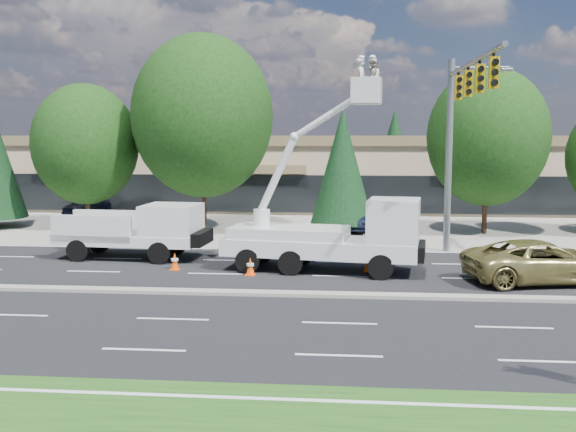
# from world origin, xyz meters

# --- Properties ---
(ground) EXTENTS (140.00, 140.00, 0.00)m
(ground) POSITION_xyz_m (0.00, 0.00, 0.00)
(ground) COLOR black
(ground) RESTS_ON ground
(concrete_apron) EXTENTS (140.00, 22.00, 0.01)m
(concrete_apron) POSITION_xyz_m (0.00, 20.00, 0.01)
(concrete_apron) COLOR gray
(concrete_apron) RESTS_ON ground
(road_median) EXTENTS (120.00, 0.55, 0.12)m
(road_median) POSITION_xyz_m (0.00, 0.00, 0.06)
(road_median) COLOR gray
(road_median) RESTS_ON ground
(strip_mall) EXTENTS (50.40, 15.40, 5.50)m
(strip_mall) POSITION_xyz_m (0.00, 29.97, 2.83)
(strip_mall) COLOR tan
(strip_mall) RESTS_ON ground
(tree_front_c) EXTENTS (6.14, 6.14, 8.52)m
(tree_front_c) POSITION_xyz_m (-10.00, 15.00, 4.99)
(tree_front_c) COLOR #332114
(tree_front_c) RESTS_ON ground
(tree_front_d) EXTENTS (8.12, 8.12, 11.26)m
(tree_front_d) POSITION_xyz_m (-3.00, 15.00, 6.59)
(tree_front_d) COLOR #332114
(tree_front_d) RESTS_ON ground
(tree_front_e) EXTENTS (3.57, 3.57, 7.04)m
(tree_front_e) POSITION_xyz_m (5.00, 15.00, 3.78)
(tree_front_e) COLOR #332114
(tree_front_e) RESTS_ON ground
(tree_front_f) EXTENTS (6.67, 6.67, 9.25)m
(tree_front_f) POSITION_xyz_m (13.00, 15.00, 5.42)
(tree_front_f) COLOR #332114
(tree_front_f) RESTS_ON ground
(tree_back_a) EXTENTS (4.63, 4.63, 9.13)m
(tree_back_a) POSITION_xyz_m (-18.00, 42.00, 4.90)
(tree_back_a) COLOR #332114
(tree_back_a) RESTS_ON ground
(tree_back_b) EXTENTS (5.99, 5.99, 11.80)m
(tree_back_b) POSITION_xyz_m (-4.00, 42.00, 6.33)
(tree_back_b) COLOR #332114
(tree_back_b) RESTS_ON ground
(tree_back_c) EXTENTS (4.13, 4.13, 8.13)m
(tree_back_c) POSITION_xyz_m (10.00, 42.00, 4.36)
(tree_back_c) COLOR #332114
(tree_back_c) RESTS_ON ground
(tree_back_d) EXTENTS (4.94, 4.94, 9.73)m
(tree_back_d) POSITION_xyz_m (22.00, 42.00, 5.22)
(tree_back_d) COLOR #332114
(tree_back_d) RESTS_ON ground
(signal_mast) EXTENTS (2.76, 10.16, 9.00)m
(signal_mast) POSITION_xyz_m (10.03, 7.04, 6.06)
(signal_mast) COLOR gray
(signal_mast) RESTS_ON ground
(utility_pickup) EXTENTS (6.57, 2.90, 2.46)m
(utility_pickup) POSITION_xyz_m (-4.04, 6.17, 1.01)
(utility_pickup) COLOR silver
(utility_pickup) RESTS_ON ground
(bucket_truck) EXTENTS (8.14, 3.50, 8.57)m
(bucket_truck) POSITION_xyz_m (4.78, 4.11, 1.79)
(bucket_truck) COLOR silver
(bucket_truck) RESTS_ON ground
(traffic_cone_b) EXTENTS (0.40, 0.40, 0.70)m
(traffic_cone_b) POSITION_xyz_m (-1.81, 3.87, 0.34)
(traffic_cone_b) COLOR #F34B07
(traffic_cone_b) RESTS_ON ground
(traffic_cone_c) EXTENTS (0.40, 0.40, 0.70)m
(traffic_cone_c) POSITION_xyz_m (1.44, 3.12, 0.34)
(traffic_cone_c) COLOR #F34B07
(traffic_cone_c) RESTS_ON ground
(traffic_cone_d) EXTENTS (0.40, 0.40, 0.70)m
(traffic_cone_d) POSITION_xyz_m (6.11, 4.24, 0.34)
(traffic_cone_d) COLOR #F34B07
(traffic_cone_d) RESTS_ON ground
(traffic_cone_e) EXTENTS (0.40, 0.40, 0.70)m
(traffic_cone_e) POSITION_xyz_m (11.90, 3.21, 0.34)
(traffic_cone_e) COLOR #F34B07
(traffic_cone_e) RESTS_ON ground
(minivan) EXTENTS (6.14, 3.71, 1.59)m
(minivan) POSITION_xyz_m (12.51, 2.80, 0.80)
(minivan) COLOR olive
(minivan) RESTS_ON ground
(parked_car_west) EXTENTS (2.18, 4.92, 1.65)m
(parked_car_west) POSITION_xyz_m (-12.35, 20.82, 0.82)
(parked_car_west) COLOR black
(parked_car_west) RESTS_ON ground
(parked_car_east) EXTENTS (2.47, 5.21, 1.65)m
(parked_car_east) POSITION_xyz_m (5.82, 16.00, 0.82)
(parked_car_east) COLOR black
(parked_car_east) RESTS_ON ground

